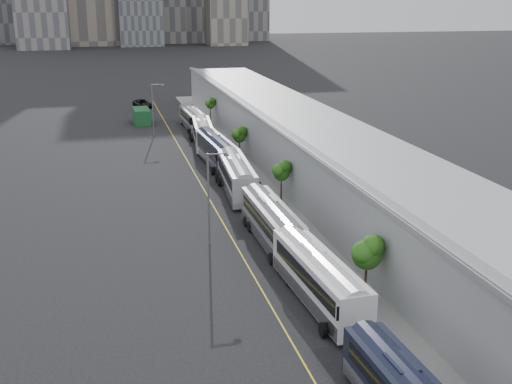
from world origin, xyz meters
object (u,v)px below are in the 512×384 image
object	(u,v)px
bus_3	(272,226)
bus_6	(203,136)
bus_2	(319,283)
street_lamp_near	(211,192)
suv	(142,104)
shipping_container	(142,116)
bus_7	(192,120)
bus_4	(237,179)
bus_5	(216,153)
street_lamp_far	(154,106)

from	to	relation	value
bus_3	bus_6	world-z (taller)	bus_3
bus_2	street_lamp_near	xyz separation A→B (m)	(-5.64, 13.52, 3.33)
suv	bus_6	bearing A→B (deg)	-93.90
bus_6	shipping_container	distance (m)	22.24
bus_7	suv	world-z (taller)	bus_7
street_lamp_near	bus_2	bearing A→B (deg)	-67.35
bus_2	suv	size ratio (longest dim) A/B	2.25
bus_4	bus_7	world-z (taller)	bus_4
bus_5	suv	xyz separation A→B (m)	(-6.31, 50.22, -0.87)
bus_5	street_lamp_far	distance (m)	21.93
street_lamp_far	bus_6	bearing A→B (deg)	-54.30
bus_2	street_lamp_near	world-z (taller)	street_lamp_near
bus_6	suv	xyz separation A→B (m)	(-6.42, 38.45, -0.80)
bus_3	bus_5	xyz separation A→B (m)	(0.15, 29.74, 0.06)
bus_2	bus_5	size ratio (longest dim) A/B	0.97
street_lamp_far	shipping_container	bearing A→B (deg)	96.44
shipping_container	bus_7	bearing A→B (deg)	-42.56
bus_5	suv	distance (m)	50.62
suv	street_lamp_near	bearing A→B (deg)	-102.87
suv	bus_2	bearing A→B (deg)	-99.46
bus_2	bus_6	size ratio (longest dim) A/B	1.00
bus_6	street_lamp_near	xyz separation A→B (m)	(-5.72, -40.52, 3.34)
bus_5	bus_6	bearing A→B (deg)	86.26
street_lamp_near	street_lamp_far	world-z (taller)	street_lamp_near
bus_3	street_lamp_near	size ratio (longest dim) A/B	1.55
bus_4	suv	bearing A→B (deg)	99.40
bus_4	street_lamp_near	world-z (taller)	street_lamp_near
bus_5	bus_7	size ratio (longest dim) A/B	1.13
bus_2	bus_5	xyz separation A→B (m)	(-0.04, 42.27, 0.06)
street_lamp_near	suv	bearing A→B (deg)	90.51
bus_6	shipping_container	bearing A→B (deg)	116.09
bus_6	suv	bearing A→B (deg)	105.07
bus_3	street_lamp_near	distance (m)	6.46
street_lamp_far	suv	bearing A→B (deg)	89.95
bus_3	shipping_container	size ratio (longest dim) A/B	2.12
bus_6	shipping_container	world-z (taller)	bus_6
bus_7	shipping_container	world-z (taller)	bus_7
bus_7	suv	size ratio (longest dim) A/B	2.06
bus_6	bus_5	bearing A→B (deg)	-84.96
bus_6	street_lamp_far	bearing A→B (deg)	131.28
bus_2	bus_6	world-z (taller)	bus_2
bus_7	bus_2	bearing A→B (deg)	-92.38
bus_2	bus_6	distance (m)	54.04
street_lamp_far	shipping_container	xyz separation A→B (m)	(-1.34, 11.85, -3.58)
bus_4	bus_7	bearing A→B (deg)	93.08
bus_6	street_lamp_far	xyz separation A→B (m)	(-6.45, 8.98, 3.30)
bus_2	street_lamp_far	bearing A→B (deg)	92.66
bus_5	bus_6	world-z (taller)	bus_5
suv	bus_5	bearing A→B (deg)	-96.22
bus_3	suv	bearing A→B (deg)	93.85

